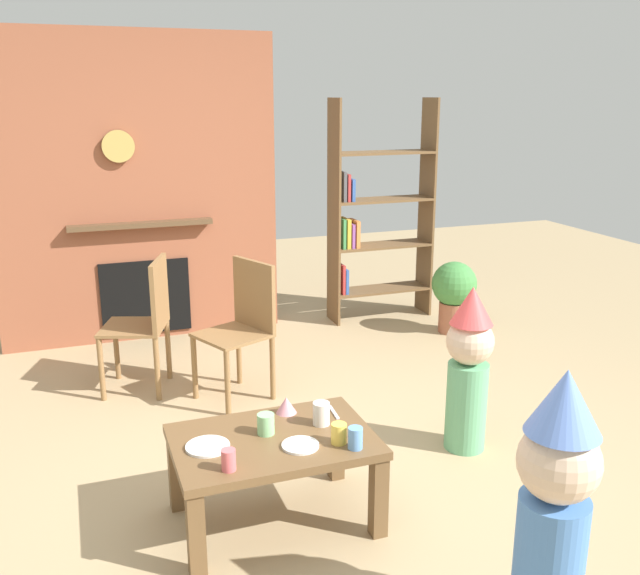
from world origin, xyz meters
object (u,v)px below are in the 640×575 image
bookshelf (374,219)px  birthday_cake_slice (286,405)px  paper_cup_far_left (339,433)px  dining_chair_middle (243,321)px  paper_cup_far_right (266,424)px  paper_plate_rear (300,445)px  coffee_table (274,452)px  child_with_cone_hat (555,501)px  paper_cup_center (355,438)px  dining_chair_left (147,317)px  paper_plate_front (208,446)px  paper_cup_near_right (321,414)px  paper_cup_near_left (229,460)px  child_in_pink (469,365)px  potted_plant_tall (454,291)px

bookshelf → birthday_cake_slice: size_ratio=19.00×
paper_cup_far_left → dining_chair_middle: (-0.04, 1.58, 0.04)m
paper_cup_far_right → paper_plate_rear: (0.11, -0.17, -0.04)m
coffee_table → child_with_cone_hat: size_ratio=0.87×
birthday_cake_slice → dining_chair_middle: size_ratio=0.11×
paper_plate_rear → paper_cup_center: bearing=-23.4°
paper_cup_center → dining_chair_left: 2.07m
paper_cup_far_right → paper_plate_front: bearing=-171.9°
paper_cup_near_right → dining_chair_middle: (-0.03, 1.38, 0.03)m
paper_cup_near_left → paper_cup_center: bearing=-1.0°
coffee_table → paper_cup_center: 0.40m
paper_cup_near_right → child_with_cone_hat: (0.48, -1.06, 0.07)m
bookshelf → paper_cup_near_right: bearing=-118.8°
paper_cup_far_left → dining_chair_left: (-0.62, 1.89, 0.04)m
child_in_pink → paper_plate_front: bearing=-3.1°
potted_plant_tall → paper_cup_far_right: bearing=-137.1°
bookshelf → birthday_cake_slice: bookshelf is taller
paper_plate_rear → dining_chair_left: (-0.44, 1.86, 0.08)m
paper_cup_near_left → paper_cup_far_left: (0.51, 0.06, 0.00)m
paper_cup_center → child_in_pink: size_ratio=0.10×
paper_cup_far_right → child_with_cone_hat: size_ratio=0.09×
paper_cup_near_right → dining_chair_left: dining_chair_left is taller
paper_cup_center → dining_chair_middle: bearing=93.1°
paper_cup_near_left → paper_plate_front: bearing=102.0°
bookshelf → paper_plate_rear: bookshelf is taller
paper_cup_center → bookshelf: bearing=64.4°
dining_chair_left → coffee_table: bearing=120.9°
paper_cup_far_right → birthday_cake_slice: 0.23m
bookshelf → paper_cup_near_left: size_ratio=20.57×
paper_cup_center → paper_cup_near_left: bearing=179.0°
coffee_table → child_in_pink: bearing=14.5°
paper_cup_far_left → paper_plate_front: bearing=164.3°
paper_plate_rear → coffee_table: bearing=126.2°
paper_cup_near_left → paper_cup_near_right: (0.50, 0.26, 0.01)m
paper_plate_front → dining_chair_left: bearing=91.9°
paper_plate_front → child_in_pink: (1.50, 0.30, 0.06)m
birthday_cake_slice → child_in_pink: size_ratio=0.11×
paper_cup_near_left → paper_cup_far_left: size_ratio=1.00×
dining_chair_left → dining_chair_middle: (0.58, -0.31, 0.00)m
paper_cup_far_right → potted_plant_tall: potted_plant_tall is taller
paper_cup_center → paper_cup_far_right: (-0.33, 0.27, -0.00)m
paper_cup_far_right → paper_cup_center: bearing=-38.7°
paper_cup_far_left → child_in_pink: (0.95, 0.46, 0.02)m
paper_cup_near_left → child_with_cone_hat: (0.99, -0.80, 0.08)m
paper_cup_near_left → child_with_cone_hat: child_with_cone_hat is taller
child_in_pink → paper_cup_far_right: bearing=-2.4°
paper_cup_far_left → potted_plant_tall: 2.93m
paper_cup_far_left → paper_cup_far_right: 0.34m
child_with_cone_hat → paper_plate_front: bearing=9.3°
birthday_cake_slice → dining_chair_middle: (0.09, 1.21, 0.04)m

